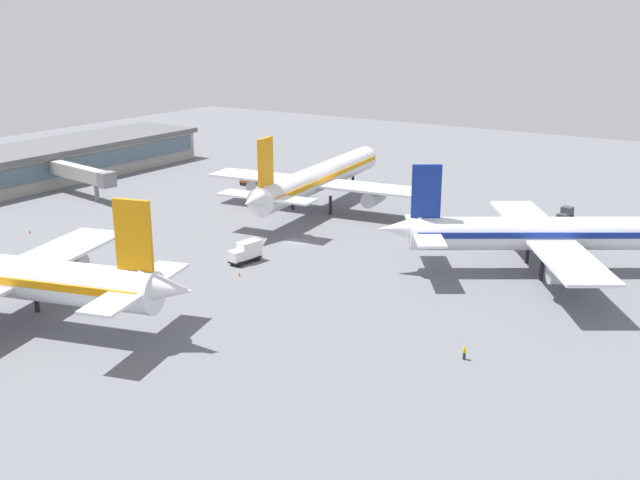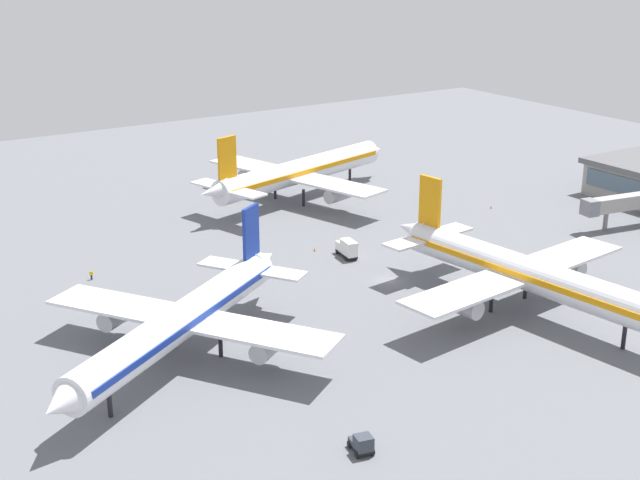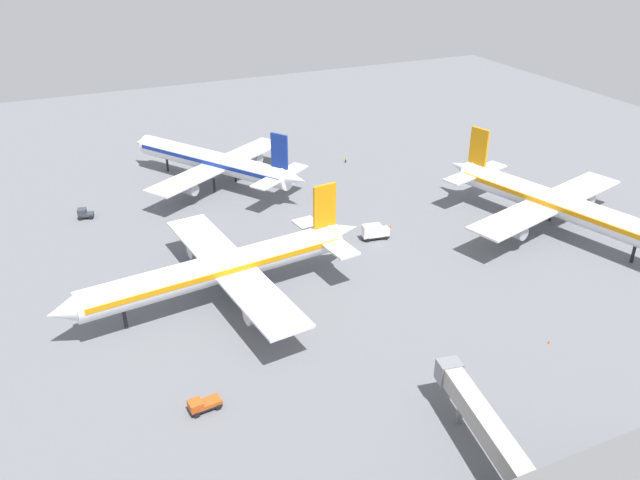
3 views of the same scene
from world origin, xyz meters
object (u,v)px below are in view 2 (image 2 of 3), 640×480
Objects in this scene: airplane_taxiing at (527,273)px; ground_crew_worker at (91,275)px; airplane_at_gate at (182,320)px; safety_cone_mid_apron at (491,207)px; airplane_distant at (299,171)px; baggage_tug at (362,443)px; safety_cone_near_gate at (315,250)px; catering_truck at (347,248)px.

ground_crew_worker is at bearing -140.39° from airplane_taxiing.
airplane_at_gate is 89.77m from safety_cone_mid_apron.
airplane_taxiing is at bearing -108.05° from airplane_distant.
safety_cone_near_gate is (59.32, -31.65, -0.86)m from baggage_tug.
airplane_at_gate is at bearing 109.42° from safety_cone_mid_apron.
airplane_distant is 93.39× the size of safety_cone_mid_apron.
safety_cone_near_gate is (40.67, 12.35, -5.93)m from airplane_taxiing.
baggage_tug is 0.61× the size of catering_truck.
airplane_taxiing reaches higher than baggage_tug.
airplane_distant is 33.55× the size of ground_crew_worker.
airplane_distant is (70.94, -3.00, 0.08)m from airplane_taxiing.
catering_truck reaches higher than ground_crew_worker.
ground_crew_worker is at bearing -161.31° from baggage_tug.
airplane_at_gate is at bearing 125.42° from safety_cone_near_gate.
airplane_at_gate reaches higher than safety_cone_near_gate.
catering_truck is at bearing -124.21° from airplane_distant.
catering_truck is at bearing 101.12° from ground_crew_worker.
ground_crew_worker is 2.78× the size of safety_cone_mid_apron.
safety_cone_mid_apron is (8.05, -42.57, -1.40)m from catering_truck.
airplane_taxiing is 9.66× the size of catering_truck.
airplane_taxiing is 71.00m from airplane_distant.
airplane_at_gate is at bearing 126.53° from catering_truck.
catering_truck reaches higher than safety_cone_near_gate.
safety_cone_near_gate is at bearing -177.59° from airplane_at_gate.
ground_crew_worker is at bearing -173.80° from airplane_distant.
airplane_taxiing is (-13.15, -51.03, 0.25)m from airplane_at_gate.
safety_cone_mid_apron is at bearing -58.22° from airplane_distant.
baggage_tug is at bearing 35.98° from ground_crew_worker.
baggage_tug is (-31.81, -7.03, -4.82)m from airplane_at_gate.
ground_crew_worker is at bearing 77.83° from safety_cone_near_gate.
airplane_distant is 93.39× the size of safety_cone_near_gate.
catering_truck reaches higher than baggage_tug.
ground_crew_worker is at bearing 85.84° from safety_cone_mid_apron.
airplane_at_gate reaches higher than ground_crew_worker.
airplane_taxiing is at bearing 132.53° from airplane_at_gate.
airplane_taxiing reaches higher than airplane_at_gate.
baggage_tug is 63.91m from catering_truck.
airplane_at_gate is 8.16× the size of catering_truck.
safety_cone_near_gate is at bearing -169.86° from airplane_taxiing.
airplane_distant reaches higher than airplane_taxiing.
ground_crew_worker is (-21.82, 54.49, -5.46)m from airplane_distant.
ground_crew_worker is (35.96, 0.46, -5.13)m from airplane_at_gate.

